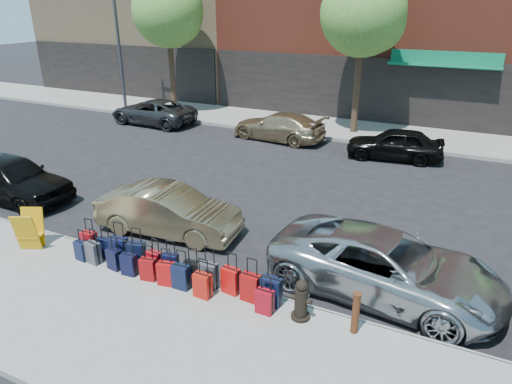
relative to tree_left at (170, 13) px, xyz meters
The scene contains 37 objects.
ground 14.72m from the tree_left, 43.94° to the right, with size 120.00×120.00×0.00m, color black.
sidewalk_near 19.54m from the tree_left, 58.36° to the right, with size 60.00×4.00×0.15m, color gray.
sidewalk_far 11.22m from the tree_left, ahead, with size 60.00×4.00×0.15m, color gray.
curb_near 17.92m from the tree_left, 54.81° to the right, with size 60.00×0.08×0.15m, color gray.
curb_far 11.31m from the tree_left, ahead, with size 60.00×0.08×0.15m, color gray.
tree_left is the anchor object (origin of this frame).
tree_center 10.50m from the tree_left, ahead, with size 3.80×3.80×7.27m.
streetlight 3.11m from the tree_left, 166.61° to the right, with size 2.59×0.18×8.00m.
suitcase_front_0 16.85m from the tree_left, 62.79° to the right, with size 0.40×0.24×0.93m.
suitcase_front_1 17.09m from the tree_left, 61.22° to the right, with size 0.38×0.24×0.86m.
suitcase_front_2 17.29m from the tree_left, 59.85° to the right, with size 0.46×0.28×1.04m.
suitcase_front_3 17.50m from the tree_left, 58.30° to the right, with size 0.44×0.30×0.99m.
suitcase_front_4 17.83m from the tree_left, 56.79° to the right, with size 0.38×0.25×0.85m.
suitcase_front_5 18.01m from the tree_left, 55.56° to the right, with size 0.38×0.24×0.88m.
suitcase_front_6 18.40m from the tree_left, 53.99° to the right, with size 0.38×0.22×0.88m.
suitcase_front_7 18.61m from the tree_left, 52.87° to the right, with size 0.40×0.23×0.97m.
suitcase_front_8 18.90m from the tree_left, 51.47° to the right, with size 0.42×0.27×0.96m.
suitcase_front_9 19.26m from the tree_left, 50.37° to the right, with size 0.42×0.25×0.99m.
suitcase_front_10 19.50m from the tree_left, 49.20° to the right, with size 0.44×0.27×1.03m.
suitcase_back_0 17.17m from the tree_left, 63.14° to the right, with size 0.36×0.23×0.80m.
suitcase_back_1 17.31m from the tree_left, 61.99° to the right, with size 0.40×0.27×0.89m.
suitcase_back_2 17.61m from the tree_left, 60.04° to the right, with size 0.37×0.24×0.83m.
suitcase_back_3 17.87m from the tree_left, 58.73° to the right, with size 0.37×0.23×0.85m.
suitcase_back_4 18.12m from the tree_left, 57.19° to the right, with size 0.39×0.26×0.86m.
suitcase_back_5 18.36m from the tree_left, 55.86° to the right, with size 0.40×0.28×0.89m.
suitcase_back_6 18.54m from the tree_left, 54.80° to the right, with size 0.39×0.23×0.92m.
suitcase_back_7 18.93m from the tree_left, 53.40° to the right, with size 0.38×0.23×0.90m.
suitcase_back_10 19.73m from the tree_left, 49.83° to the right, with size 0.36×0.21×0.85m.
fire_hydrant 20.03m from the tree_left, 47.89° to the right, with size 0.44×0.39×0.87m.
bollard 20.71m from the tree_left, 45.54° to the right, with size 0.16×0.16×0.88m.
display_rack 16.57m from the tree_left, 68.49° to the right, with size 0.77×0.80×1.01m.
car_near_0 13.63m from the tree_left, 79.37° to the right, with size 1.75×4.36×1.48m, color black.
car_near_1 15.62m from the tree_left, 55.90° to the right, with size 1.40×4.03×1.33m, color #95815B.
car_near_2 19.64m from the tree_left, 41.40° to the right, with size 2.33×5.05×1.40m, color #AFB1B6.
car_far_0 5.39m from the tree_left, 83.47° to the right, with size 2.15×4.66×1.30m, color #363639.
car_far_1 9.16m from the tree_left, 18.06° to the right, with size 1.80×4.42×1.28m, color tan.
car_far_2 13.99m from the tree_left, 13.08° to the right, with size 1.54×3.82×1.30m, color black.
Camera 1 is at (5.61, -12.04, 6.02)m, focal length 32.00 mm.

